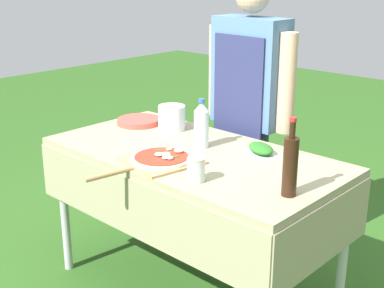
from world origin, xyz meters
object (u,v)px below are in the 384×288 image
object	(u,v)px
mixing_tub	(172,118)
prep_table	(193,169)
plate_stack	(139,121)
oil_bottle	(290,165)
person_cook	(249,99)
herb_container	(261,149)
water_bottle	(201,125)
pizza_on_peel	(159,160)
sauce_jar	(196,171)

from	to	relation	value
mixing_tub	prep_table	bearing A→B (deg)	-29.96
prep_table	plate_stack	bearing A→B (deg)	165.07
plate_stack	oil_bottle	bearing A→B (deg)	-12.70
person_cook	oil_bottle	distance (m)	0.98
herb_container	oil_bottle	bearing A→B (deg)	-41.03
herb_container	person_cook	bearing A→B (deg)	134.52
prep_table	person_cook	world-z (taller)	person_cook
water_bottle	mixing_tub	bearing A→B (deg)	160.73
plate_stack	herb_container	bearing A→B (deg)	3.68
water_bottle	herb_container	xyz separation A→B (m)	(0.28, 0.12, -0.09)
herb_container	mixing_tub	world-z (taller)	mixing_tub
water_bottle	prep_table	bearing A→B (deg)	-76.31
prep_table	plate_stack	distance (m)	0.59
water_bottle	person_cook	bearing A→B (deg)	98.20
oil_bottle	mixing_tub	bearing A→B (deg)	161.99
mixing_tub	herb_container	bearing A→B (deg)	0.53
person_cook	mixing_tub	world-z (taller)	person_cook
herb_container	water_bottle	bearing A→B (deg)	-157.18
prep_table	pizza_on_peel	world-z (taller)	pizza_on_peel
person_cook	pizza_on_peel	world-z (taller)	person_cook
mixing_tub	sauce_jar	world-z (taller)	mixing_tub
pizza_on_peel	sauce_jar	bearing A→B (deg)	-0.72
mixing_tub	sauce_jar	size ratio (longest dim) A/B	1.44
person_cook	plate_stack	world-z (taller)	person_cook
plate_stack	mixing_tub	bearing A→B (deg)	12.16
prep_table	water_bottle	distance (m)	0.22
person_cook	plate_stack	bearing A→B (deg)	43.50
herb_container	mixing_tub	distance (m)	0.60
water_bottle	plate_stack	distance (m)	0.55
oil_bottle	herb_container	bearing A→B (deg)	138.97
oil_bottle	water_bottle	size ratio (longest dim) A/B	1.29
person_cook	oil_bottle	bearing A→B (deg)	139.53
person_cook	plate_stack	distance (m)	0.63
oil_bottle	plate_stack	size ratio (longest dim) A/B	1.26
person_cook	herb_container	xyz separation A→B (m)	(0.35, -0.35, -0.13)
mixing_tub	plate_stack	xyz separation A→B (m)	(-0.22, -0.05, -0.05)
mixing_tub	water_bottle	bearing A→B (deg)	-19.27
prep_table	person_cook	bearing A→B (deg)	99.05
oil_bottle	mixing_tub	size ratio (longest dim) A/B	2.14
prep_table	oil_bottle	distance (m)	0.67
plate_stack	sauce_jar	world-z (taller)	sauce_jar
person_cook	mixing_tub	bearing A→B (deg)	57.63
mixing_tub	sauce_jar	distance (m)	0.75
plate_stack	person_cook	bearing A→B (deg)	40.70
herb_container	mixing_tub	bearing A→B (deg)	-179.47
person_cook	herb_container	bearing A→B (deg)	137.32
herb_container	plate_stack	xyz separation A→B (m)	(-0.82, -0.05, -0.01)
person_cook	plate_stack	xyz separation A→B (m)	(-0.47, -0.40, -0.14)
person_cook	mixing_tub	xyz separation A→B (m)	(-0.25, -0.36, -0.08)
person_cook	sauce_jar	size ratio (longest dim) A/B	15.30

